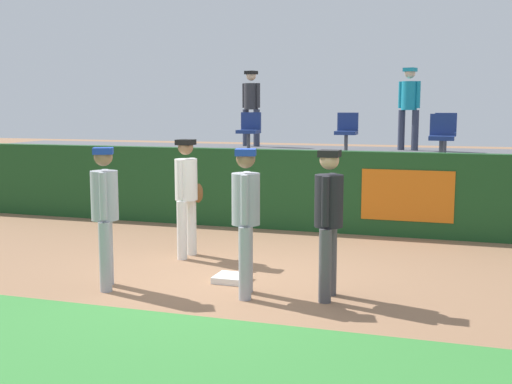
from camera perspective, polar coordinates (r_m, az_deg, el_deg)
name	(u,v)px	position (r m, az deg, el deg)	size (l,w,h in m)	color
ground_plane	(236,285)	(7.97, -1.82, -8.20)	(60.00, 60.00, 0.00)	#936B4C
grass_foreground_strip	(129,367)	(5.68, -11.18, -14.95)	(18.00, 2.80, 0.01)	#388438
first_base	(231,278)	(8.11, -2.19, -7.64)	(0.40, 0.40, 0.08)	white
player_fielder_home	(187,190)	(9.28, -6.14, 0.20)	(0.34, 0.53, 1.70)	white
player_runner_visitor	(105,208)	(7.83, -13.24, -1.35)	(0.43, 0.43, 1.69)	#9EA3AD
player_coach_visitor	(246,212)	(7.30, -0.91, -1.75)	(0.39, 0.46, 1.70)	#9EA3AD
player_umpire	(329,214)	(7.24, 6.45, -1.91)	(0.32, 0.47, 1.69)	#4C4C51
field_wall	(307,191)	(11.29, 4.51, 0.13)	(18.00, 0.26, 1.42)	#19471E
bleacher_platform	(334,181)	(13.80, 6.94, 0.99)	(18.00, 4.80, 1.19)	#59595E
seat_front_right	(442,134)	(12.35, 16.13, 4.95)	(0.45, 0.44, 0.84)	#4C4C51
seat_back_center	(347,129)	(14.36, 8.04, 5.50)	(0.46, 0.44, 0.84)	#4C4C51
seat_back_right	(445,131)	(14.15, 16.41, 5.24)	(0.45, 0.44, 0.84)	#4C4C51
seat_back_left	(249,128)	(14.91, -0.59, 5.65)	(0.47, 0.44, 0.84)	#4C4C51
spectator_hooded	(251,103)	(15.91, -0.43, 7.90)	(0.50, 0.43, 1.83)	#33384C
spectator_capped	(409,103)	(14.84, 13.39, 7.69)	(0.49, 0.44, 1.82)	#33384C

